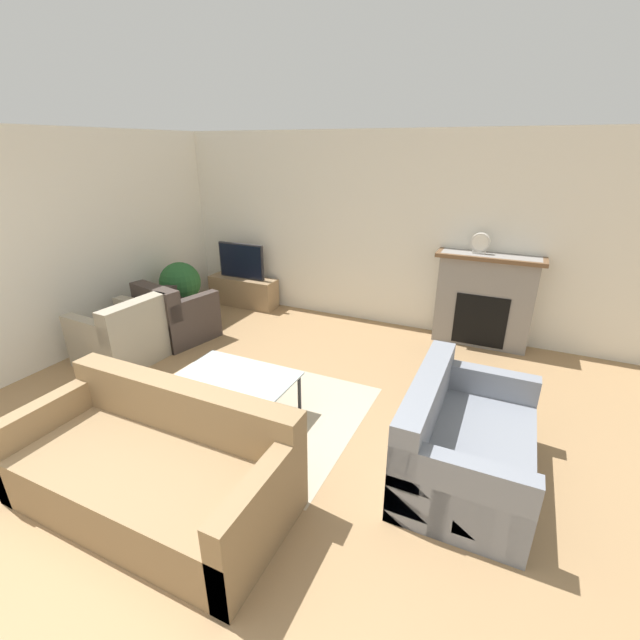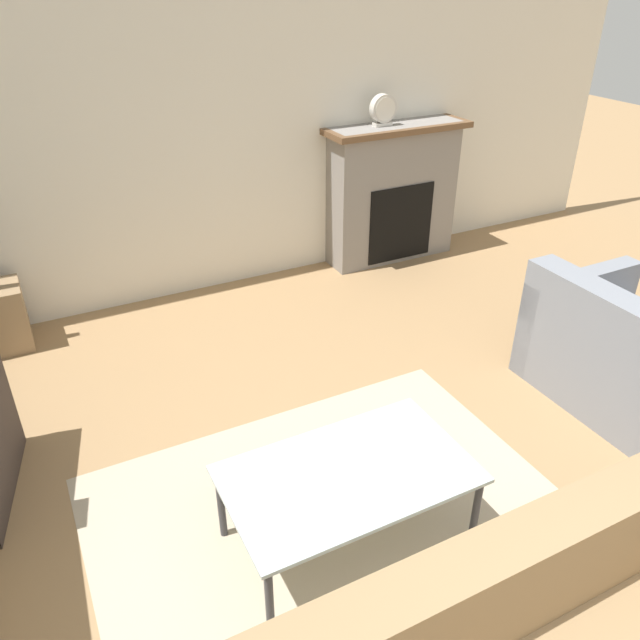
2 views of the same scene
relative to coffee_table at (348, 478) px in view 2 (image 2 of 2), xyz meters
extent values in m
cube|color=silver|center=(0.13, 2.92, 0.96)|extent=(8.59, 0.06, 2.70)
cube|color=#B7A88E|center=(0.00, 0.09, -0.39)|extent=(2.32, 1.87, 0.00)
cube|color=gray|center=(1.98, 2.73, 0.22)|extent=(1.18, 0.33, 1.22)
cube|color=black|center=(1.98, 2.56, -0.01)|extent=(0.65, 0.01, 0.69)
cube|color=brown|center=(1.98, 2.70, 0.81)|extent=(1.30, 0.39, 0.05)
cube|color=#8C704C|center=(0.09, -0.86, 0.23)|extent=(2.09, 0.20, 0.40)
cube|color=gray|center=(1.80, 0.04, 0.23)|extent=(0.20, 1.45, 0.40)
cube|color=gray|center=(2.17, 0.69, -0.06)|extent=(0.94, 0.14, 0.66)
cylinder|color=#333338|center=(-0.52, -0.29, -0.19)|extent=(0.04, 0.04, 0.41)
cylinder|color=#333338|center=(0.52, -0.29, -0.19)|extent=(0.04, 0.04, 0.41)
cylinder|color=#333338|center=(-0.52, 0.29, -0.19)|extent=(0.04, 0.04, 0.41)
cylinder|color=#333338|center=(0.52, 0.29, -0.19)|extent=(0.04, 0.04, 0.41)
cube|color=silver|center=(0.00, 0.00, 0.03)|extent=(1.12, 0.67, 0.02)
cube|color=beige|center=(1.84, 2.73, 0.85)|extent=(0.16, 0.07, 0.03)
cylinder|color=beige|center=(1.84, 2.73, 0.97)|extent=(0.23, 0.07, 0.23)
cylinder|color=white|center=(1.84, 2.69, 0.97)|extent=(0.19, 0.00, 0.19)
camera|label=1|loc=(2.26, -2.95, 2.10)|focal=24.00mm
camera|label=2|loc=(-1.06, -1.80, 2.04)|focal=35.00mm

